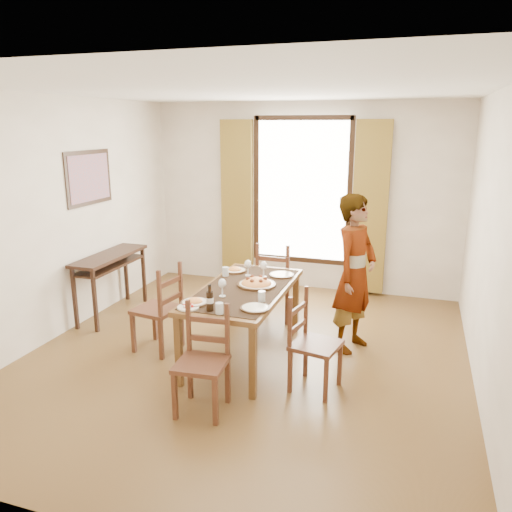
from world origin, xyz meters
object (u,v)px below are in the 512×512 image
(pasta_platter, at_px, (256,281))
(man, at_px, (355,274))
(dining_table, at_px, (244,294))
(console_table, at_px, (110,263))

(pasta_platter, bearing_deg, man, 25.25)
(dining_table, bearing_deg, man, 27.44)
(console_table, distance_m, pasta_platter, 2.17)
(console_table, xyz_separation_m, pasta_platter, (2.11, -0.48, 0.12))
(pasta_platter, bearing_deg, console_table, 167.05)
(dining_table, relative_size, man, 1.01)
(console_table, bearing_deg, man, -0.65)
(console_table, relative_size, man, 0.71)
(man, relative_size, pasta_platter, 4.24)
(dining_table, relative_size, pasta_platter, 4.28)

